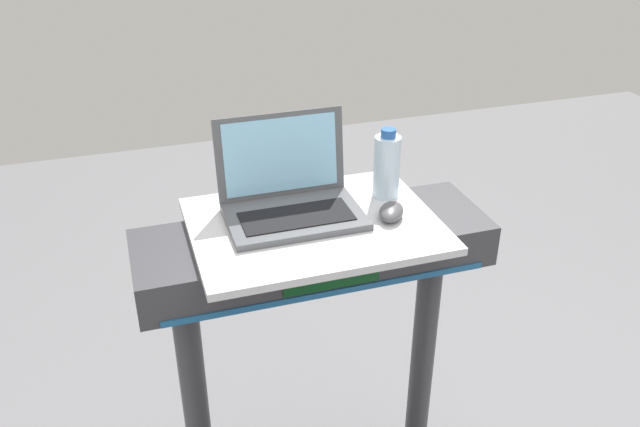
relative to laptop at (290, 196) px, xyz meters
The scene contains 4 objects.
desk_board 0.10m from the laptop, 55.92° to the right, with size 0.61×0.46×0.02m, color silver.
laptop is the anchor object (origin of this frame).
computer_mouse 0.26m from the laptop, 23.49° to the right, with size 0.06×0.10×0.03m, color #4C4C51.
water_bottle 0.27m from the laptop, ahead, with size 0.07×0.07×0.19m.
Camera 1 is at (-0.43, -0.69, 1.93)m, focal length 37.59 mm.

